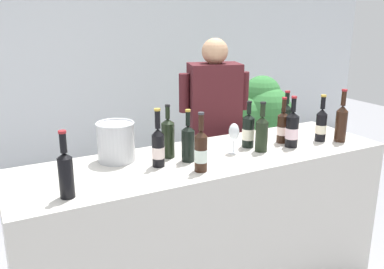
% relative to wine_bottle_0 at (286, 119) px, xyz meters
% --- Properties ---
extents(wall_back, '(8.00, 0.10, 2.80)m').
position_rel_wine_bottle_0_xyz_m(wall_back, '(-0.70, 2.47, 0.32)').
color(wall_back, silver).
rests_on(wall_back, ground_plane).
extents(counter, '(2.31, 0.67, 0.96)m').
position_rel_wine_bottle_0_xyz_m(counter, '(-0.70, -0.13, -0.60)').
color(counter, beige).
rests_on(counter, ground_plane).
extents(wine_bottle_0, '(0.07, 0.07, 0.32)m').
position_rel_wine_bottle_0_xyz_m(wine_bottle_0, '(0.00, 0.00, 0.00)').
color(wine_bottle_0, black).
rests_on(wine_bottle_0, counter).
extents(wine_bottle_1, '(0.08, 0.08, 0.33)m').
position_rel_wine_bottle_0_xyz_m(wine_bottle_1, '(-0.13, -0.22, 0.00)').
color(wine_bottle_1, black).
rests_on(wine_bottle_1, counter).
extents(wine_bottle_2, '(0.07, 0.07, 0.31)m').
position_rel_wine_bottle_0_xyz_m(wine_bottle_2, '(0.13, -0.21, -0.00)').
color(wine_bottle_2, black).
rests_on(wine_bottle_2, counter).
extents(wine_bottle_3, '(0.08, 0.08, 0.31)m').
position_rel_wine_bottle_0_xyz_m(wine_bottle_3, '(-0.85, -0.15, -0.00)').
color(wine_bottle_3, black).
rests_on(wine_bottle_3, counter).
extents(wine_bottle_4, '(0.07, 0.07, 0.32)m').
position_rel_wine_bottle_0_xyz_m(wine_bottle_4, '(-1.57, -0.33, 0.01)').
color(wine_bottle_4, black).
rests_on(wine_bottle_4, counter).
extents(wine_bottle_5, '(0.07, 0.07, 0.33)m').
position_rel_wine_bottle_0_xyz_m(wine_bottle_5, '(-0.86, -0.32, 0.00)').
color(wine_bottle_5, black).
rests_on(wine_bottle_5, counter).
extents(wine_bottle_6, '(0.08, 0.08, 0.35)m').
position_rel_wine_bottle_0_xyz_m(wine_bottle_6, '(0.24, -0.28, 0.02)').
color(wine_bottle_6, black).
rests_on(wine_bottle_6, counter).
extents(wine_bottle_7, '(0.08, 0.08, 0.32)m').
position_rel_wine_bottle_0_xyz_m(wine_bottle_7, '(-0.92, -0.03, 0.01)').
color(wine_bottle_7, black).
rests_on(wine_bottle_7, counter).
extents(wine_bottle_8, '(0.08, 0.08, 0.31)m').
position_rel_wine_bottle_0_xyz_m(wine_bottle_8, '(-0.36, -0.20, 0.00)').
color(wine_bottle_8, black).
rests_on(wine_bottle_8, counter).
extents(wine_bottle_9, '(0.07, 0.07, 0.33)m').
position_rel_wine_bottle_0_xyz_m(wine_bottle_9, '(-1.03, -0.15, -0.00)').
color(wine_bottle_9, black).
rests_on(wine_bottle_9, counter).
extents(wine_bottle_10, '(0.08, 0.08, 0.31)m').
position_rel_wine_bottle_0_xyz_m(wine_bottle_10, '(-0.13, -0.12, -0.01)').
color(wine_bottle_10, black).
rests_on(wine_bottle_10, counter).
extents(wine_bottle_11, '(0.08, 0.08, 0.30)m').
position_rel_wine_bottle_0_xyz_m(wine_bottle_11, '(-0.38, -0.09, -0.01)').
color(wine_bottle_11, black).
rests_on(wine_bottle_11, counter).
extents(wine_glass, '(0.07, 0.07, 0.19)m').
position_rel_wine_bottle_0_xyz_m(wine_glass, '(-0.53, -0.15, 0.01)').
color(wine_glass, silver).
rests_on(wine_glass, counter).
extents(ice_bucket, '(0.22, 0.22, 0.23)m').
position_rel_wine_bottle_0_xyz_m(ice_bucket, '(-1.21, 0.05, -0.00)').
color(ice_bucket, silver).
rests_on(ice_bucket, counter).
extents(person_server, '(0.52, 0.34, 1.62)m').
position_rel_wine_bottle_0_xyz_m(person_server, '(-0.30, 0.48, -0.29)').
color(person_server, black).
rests_on(person_server, ground_plane).
extents(potted_shrub, '(0.63, 0.64, 1.21)m').
position_rel_wine_bottle_0_xyz_m(potted_shrub, '(0.52, 1.05, -0.30)').
color(potted_shrub, brown).
rests_on(potted_shrub, ground_plane).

